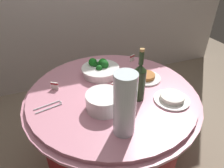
{
  "coord_description": "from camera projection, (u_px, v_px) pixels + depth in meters",
  "views": [
    {
      "loc": [
        -0.38,
        -1.02,
        1.51
      ],
      "look_at": [
        0.0,
        0.0,
        0.79
      ],
      "focal_mm": 32.05,
      "sensor_mm": 36.0,
      "label": 1
    }
  ],
  "objects": [
    {
      "name": "ground_plane",
      "position": [
        112.0,
        160.0,
        1.74
      ],
      "size": [
        6.0,
        6.0,
        0.0
      ],
      "primitive_type": "plane",
      "color": "gray"
    },
    {
      "name": "buffet_table",
      "position": [
        112.0,
        129.0,
        1.53
      ],
      "size": [
        1.16,
        1.16,
        0.74
      ],
      "color": "maroon",
      "rests_on": "ground_plane"
    },
    {
      "name": "broccoli_bowl",
      "position": [
        100.0,
        70.0,
        1.49
      ],
      "size": [
        0.28,
        0.28,
        0.11
      ],
      "color": "white",
      "rests_on": "buffet_table"
    },
    {
      "name": "plate_stack",
      "position": [
        104.0,
        101.0,
        1.15
      ],
      "size": [
        0.21,
        0.21,
        0.1
      ],
      "color": "white",
      "rests_on": "buffet_table"
    },
    {
      "name": "wine_bottle",
      "position": [
        139.0,
        81.0,
        1.19
      ],
      "size": [
        0.07,
        0.07,
        0.34
      ],
      "color": "#23351B",
      "rests_on": "buffet_table"
    },
    {
      "name": "decorative_fruit_vase",
      "position": [
        124.0,
        109.0,
        0.95
      ],
      "size": [
        0.11,
        0.11,
        0.34
      ],
      "color": "silver",
      "rests_on": "buffet_table"
    },
    {
      "name": "serving_tongs",
      "position": [
        49.0,
        106.0,
        1.19
      ],
      "size": [
        0.17,
        0.08,
        0.01
      ],
      "color": "silver",
      "rests_on": "buffet_table"
    },
    {
      "name": "food_plate_rice",
      "position": [
        172.0,
        98.0,
        1.23
      ],
      "size": [
        0.22,
        0.22,
        0.04
      ],
      "color": "white",
      "rests_on": "buffet_table"
    },
    {
      "name": "food_plate_peanuts",
      "position": [
        146.0,
        77.0,
        1.45
      ],
      "size": [
        0.22,
        0.22,
        0.04
      ],
      "color": "white",
      "rests_on": "buffet_table"
    },
    {
      "name": "label_placard_front",
      "position": [
        132.0,
        58.0,
        1.68
      ],
      "size": [
        0.05,
        0.03,
        0.05
      ],
      "color": "white",
      "rests_on": "buffet_table"
    },
    {
      "name": "label_placard_mid",
      "position": [
        55.0,
        86.0,
        1.32
      ],
      "size": [
        0.05,
        0.03,
        0.05
      ],
      "color": "white",
      "rests_on": "buffet_table"
    },
    {
      "name": "label_placard_rear",
      "position": [
        114.0,
        85.0,
        1.33
      ],
      "size": [
        0.05,
        0.03,
        0.05
      ],
      "color": "white",
      "rests_on": "buffet_table"
    }
  ]
}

